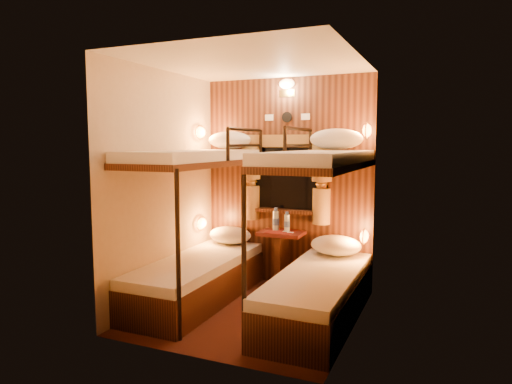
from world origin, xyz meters
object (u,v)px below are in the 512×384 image
at_px(bottle_right, 287,223).
at_px(bunk_left, 197,249).
at_px(table, 281,252).
at_px(bottle_left, 276,221).
at_px(bunk_right, 318,261).

bearing_deg(bottle_right, bunk_left, -131.27).
relative_size(table, bottle_right, 2.86).
bearing_deg(bottle_right, table, -158.09).
bearing_deg(bottle_left, table, -27.74).
height_order(bunk_right, table, bunk_right).
bearing_deg(bunk_left, bottle_left, 55.83).
bearing_deg(table, bunk_right, -50.33).
bearing_deg(bottle_right, bunk_right, -53.75).
height_order(bunk_left, table, bunk_left).
relative_size(bunk_left, table, 2.90).
bearing_deg(bunk_right, bottle_right, 126.25).
bearing_deg(bunk_left, bunk_right, 0.00).
bearing_deg(bottle_left, bottle_right, -8.75).
distance_m(bunk_right, bottle_left, 1.12).
xyz_separation_m(table, bottle_right, (0.06, 0.02, 0.33)).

